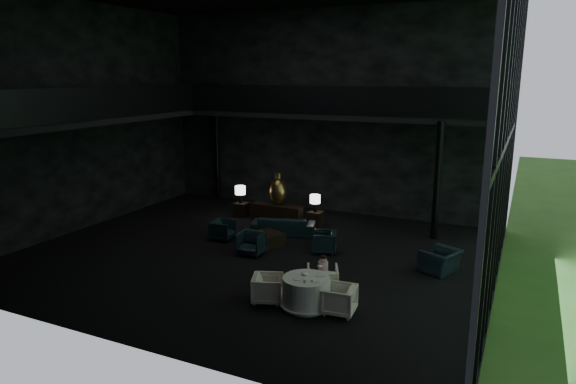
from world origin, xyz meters
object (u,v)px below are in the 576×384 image
at_px(lounge_armchair_east, 324,241).
at_px(table_lamp_left, 240,191).
at_px(console, 277,213).
at_px(window_armchair, 440,258).
at_px(lounge_armchair_west, 223,230).
at_px(sofa, 283,222).
at_px(dining_chair_north, 322,279).
at_px(lounge_armchair_south, 251,242).
at_px(dining_chair_west, 268,288).
at_px(dining_table, 306,294).
at_px(side_table_right, 315,219).
at_px(bronze_urn, 278,191).
at_px(dining_chair_east, 339,299).
at_px(child, 323,265).
at_px(coffee_table, 266,239).
at_px(side_table_left, 241,209).
at_px(table_lamp_right, 315,200).

bearing_deg(lounge_armchair_east, table_lamp_left, -136.09).
relative_size(console, window_armchair, 2.09).
bearing_deg(lounge_armchair_west, sofa, -54.58).
height_order(lounge_armchair_east, dining_chair_north, dining_chair_north).
relative_size(lounge_armchair_south, dining_chair_west, 1.10).
bearing_deg(dining_table, side_table_right, 110.28).
distance_m(lounge_armchair_west, window_armchair, 7.17).
height_order(sofa, dining_chair_west, sofa).
bearing_deg(lounge_armchair_east, bronze_urn, -148.94).
distance_m(lounge_armchair_south, dining_chair_east, 4.68).
xyz_separation_m(table_lamp_left, child, (5.56, -5.32, -0.31)).
distance_m(table_lamp_left, lounge_armchair_south, 4.49).
bearing_deg(dining_chair_north, lounge_armchair_south, -53.42).
distance_m(lounge_armchair_south, coffee_table, 1.01).
height_order(lounge_armchair_east, dining_table, dining_table).
bearing_deg(dining_chair_east, side_table_left, -139.50).
bearing_deg(coffee_table, bronze_urn, 108.29).
relative_size(side_table_left, window_armchair, 0.57).
height_order(lounge_armchair_west, window_armchair, window_armchair).
distance_m(sofa, lounge_armchair_west, 2.14).
height_order(side_table_left, lounge_armchair_east, lounge_armchair_east).
distance_m(lounge_armchair_west, lounge_armchair_south, 1.84).
bearing_deg(side_table_right, dining_chair_east, -63.31).
bearing_deg(sofa, window_armchair, 150.27).
height_order(table_lamp_right, coffee_table, table_lamp_right).
distance_m(side_table_right, child, 5.80).
xyz_separation_m(lounge_armchair_west, dining_chair_east, (5.44, -3.56, 0.02)).
xyz_separation_m(console, window_armchair, (6.49, -2.66, 0.10)).
relative_size(coffee_table, dining_chair_north, 1.13).
height_order(side_table_right, dining_chair_north, dining_chair_north).
distance_m(lounge_armchair_west, child, 5.32).
distance_m(dining_table, dining_chair_north, 0.87).
relative_size(side_table_left, lounge_armchair_south, 0.68).
bearing_deg(lounge_armchair_west, dining_table, -132.75).
xyz_separation_m(bronze_urn, table_lamp_left, (-1.60, -0.10, -0.13)).
height_order(console, window_armchair, window_armchair).
bearing_deg(table_lamp_left, side_table_left, 90.00).
distance_m(table_lamp_left, table_lamp_right, 3.20).
bearing_deg(table_lamp_right, lounge_armchair_east, -61.68).
relative_size(lounge_armchair_south, dining_table, 0.61).
distance_m(console, coffee_table, 2.82).
bearing_deg(sofa, table_lamp_left, -45.25).
height_order(console, table_lamp_left, table_lamp_left).
xyz_separation_m(table_lamp_right, dining_chair_east, (3.16, -6.23, -0.67)).
xyz_separation_m(side_table_right, lounge_armchair_west, (-2.28, -2.72, 0.05)).
relative_size(table_lamp_left, lounge_armchair_south, 0.86).
xyz_separation_m(side_table_right, dining_chair_west, (1.35, -6.43, 0.07)).
bearing_deg(console, dining_table, -58.18).
distance_m(coffee_table, child, 4.07).
height_order(dining_table, dining_chair_east, dining_table).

